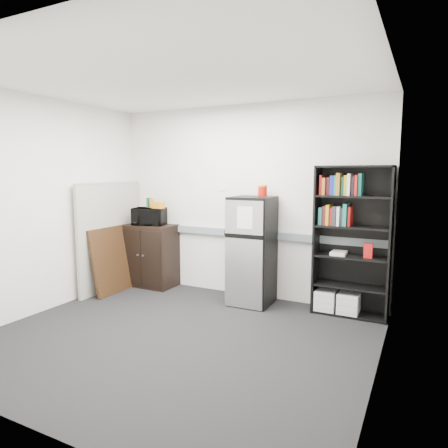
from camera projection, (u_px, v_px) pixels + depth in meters
name	position (u px, v px, depth m)	size (l,w,h in m)	color
floor	(177.00, 338.00, 4.30)	(4.00, 4.00, 0.00)	black
wall_back	(244.00, 202.00, 5.67)	(4.00, 0.02, 2.70)	silver
wall_right	(382.00, 225.00, 3.23)	(0.02, 3.50, 2.70)	silver
wall_left	(42.00, 206.00, 5.02)	(0.02, 3.50, 2.70)	silver
ceiling	(173.00, 78.00, 3.95)	(4.00, 3.50, 0.02)	white
electrical_raceway	(243.00, 233.00, 5.70)	(3.92, 0.05, 0.10)	slate
wall_note	(222.00, 187.00, 5.80)	(0.14, 0.00, 0.10)	white
bookshelf	(350.00, 238.00, 4.88)	(0.90, 0.34, 1.85)	black
cubicle_partition	(110.00, 236.00, 6.00)	(0.06, 1.30, 1.62)	#A6A293
cabinet	(151.00, 255.00, 6.23)	(0.77, 0.51, 0.96)	black
microwave	(149.00, 216.00, 6.13)	(0.48, 0.32, 0.26)	black
snack_box_a	(149.00, 203.00, 6.15)	(0.07, 0.05, 0.15)	#1B6030
snack_box_b	(149.00, 203.00, 6.15)	(0.07, 0.05, 0.15)	#0D3D27
snack_box_c	(151.00, 203.00, 6.13)	(0.07, 0.05, 0.14)	orange
snack_bag	(158.00, 205.00, 6.01)	(0.18, 0.10, 0.10)	orange
refrigerator	(252.00, 251.00, 5.34)	(0.56, 0.58, 1.45)	black
coffee_can	(263.00, 190.00, 5.31)	(0.13, 0.13, 0.17)	#AE1308
framed_poster	(112.00, 260.00, 5.87)	(0.21, 0.76, 0.97)	black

